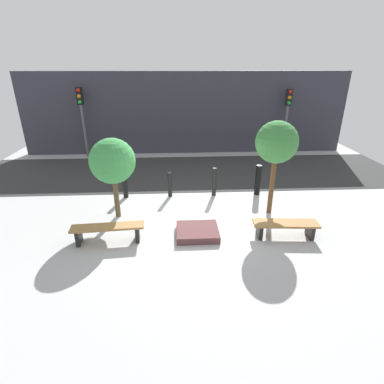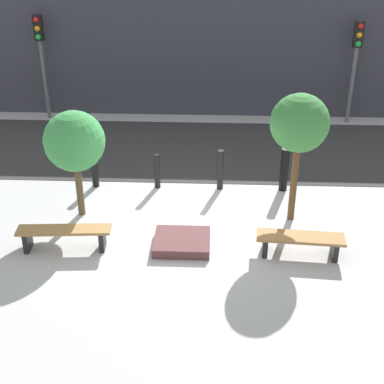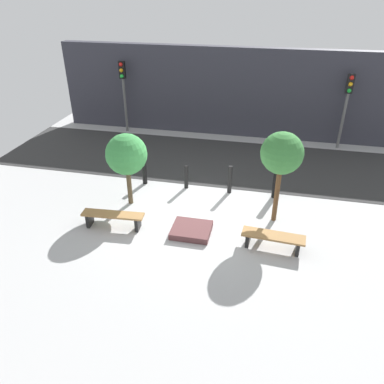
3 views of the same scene
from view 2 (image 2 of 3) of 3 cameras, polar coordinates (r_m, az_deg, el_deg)
ground_plane at (r=11.79m, az=-0.79°, el=-3.29°), size 18.00×18.00×0.00m
road_strip at (r=15.55m, az=0.11°, el=4.61°), size 18.00×4.50×0.01m
building_facade at (r=18.09m, az=0.59°, el=14.47°), size 16.20×0.50×3.99m
bench_left at (r=11.03m, az=-13.46°, el=-4.39°), size 1.88×0.52×0.47m
bench_right at (r=10.77m, az=11.47°, el=-5.16°), size 1.75×0.58×0.43m
planter_bed at (r=10.94m, az=-1.07°, el=-5.35°), size 1.13×1.00×0.19m
tree_behind_left_bench at (r=11.64m, az=-12.43°, el=5.25°), size 1.31×1.31×2.42m
tree_behind_right_bench at (r=11.22m, az=11.39°, el=7.09°), size 1.22×1.22×2.86m
bollard_far_left at (r=13.40m, az=-10.36°, el=2.42°), size 0.17×0.17×0.93m
bollard_left at (r=13.15m, az=-3.74°, el=2.24°), size 0.15×0.15×0.88m
bollard_center at (r=13.05m, az=3.04°, el=2.38°), size 0.15×0.15×1.02m
bollard_right at (r=13.14m, az=9.82°, el=2.36°), size 0.20×0.20×1.09m
traffic_light_west at (r=18.15m, az=-15.84°, el=14.54°), size 0.28×0.27×3.32m
traffic_light_mid_west at (r=17.82m, az=17.10°, el=13.91°), size 0.28×0.27×3.20m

